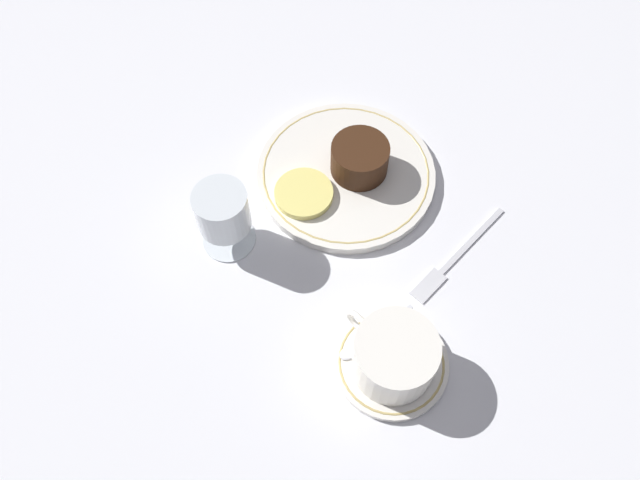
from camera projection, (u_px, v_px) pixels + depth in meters
The scene contains 9 objects.
ground_plane at pixel (327, 210), 0.85m from camera, with size 3.00×3.00×0.00m, color white.
dinner_plate at pixel (346, 174), 0.87m from camera, with size 0.25×0.25×0.01m.
saucer at pixel (391, 363), 0.74m from camera, with size 0.14×0.14×0.01m.
coffee_cup at pixel (395, 356), 0.70m from camera, with size 0.12×0.10×0.06m.
spoon at pixel (368, 338), 0.75m from camera, with size 0.03×0.11×0.00m.
wine_glass at pixel (223, 214), 0.77m from camera, with size 0.07×0.07×0.10m.
fork at pixel (450, 263), 0.81m from camera, with size 0.02×0.18×0.01m.
dessert_cake at pixel (360, 158), 0.85m from camera, with size 0.08×0.08×0.05m.
pineapple_slice at pixel (304, 194), 0.84m from camera, with size 0.08×0.08×0.01m.
Camera 1 is at (-0.32, 0.33, 0.72)m, focal length 35.00 mm.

